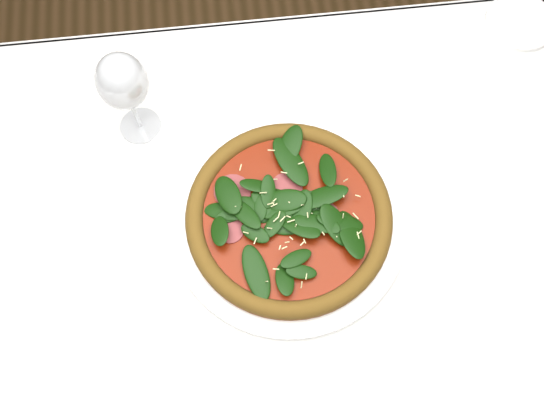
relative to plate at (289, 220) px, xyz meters
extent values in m
plane|color=brown|center=(-0.07, 0.00, -0.76)|extent=(6.00, 6.00, 0.00)
cube|color=white|center=(-0.07, 0.00, -0.03)|extent=(1.20, 0.80, 0.04)
cylinder|color=#48311D|center=(-0.61, 0.34, -0.40)|extent=(0.06, 0.06, 0.71)
cylinder|color=#48311D|center=(0.47, 0.34, -0.40)|extent=(0.06, 0.06, 0.71)
cube|color=white|center=(-0.07, 0.40, -0.12)|extent=(1.20, 0.01, 0.22)
cylinder|color=white|center=(0.00, 0.00, 0.00)|extent=(0.38, 0.38, 0.01)
torus|color=white|center=(0.00, 0.00, 0.00)|extent=(0.38, 0.38, 0.01)
cylinder|color=#935623|center=(0.00, 0.00, 0.01)|extent=(0.37, 0.37, 0.01)
torus|color=#AD7827|center=(0.00, 0.00, 0.02)|extent=(0.37, 0.37, 0.03)
cylinder|color=#8D2005|center=(0.00, 0.00, 0.02)|extent=(0.31, 0.31, 0.00)
cylinder|color=#973C3F|center=(0.00, 0.00, 0.02)|extent=(0.27, 0.27, 0.00)
ellipsoid|color=#133509|center=(0.00, 0.00, 0.03)|extent=(0.30, 0.30, 0.03)
cylinder|color=#F6EEA0|center=(0.00, 0.00, 0.04)|extent=(0.27, 0.27, 0.00)
cylinder|color=silver|center=(-0.23, 0.20, -0.01)|extent=(0.07, 0.07, 0.00)
cylinder|color=silver|center=(-0.23, 0.20, 0.04)|extent=(0.01, 0.01, 0.09)
ellipsoid|color=silver|center=(-0.23, 0.20, 0.13)|extent=(0.08, 0.08, 0.10)
cylinder|color=white|center=(0.47, 0.34, 0.00)|extent=(0.13, 0.13, 0.01)
torus|color=white|center=(0.47, 0.34, 0.00)|extent=(0.13, 0.13, 0.01)
camera|label=1|loc=(-0.06, -0.32, 0.91)|focal=40.00mm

